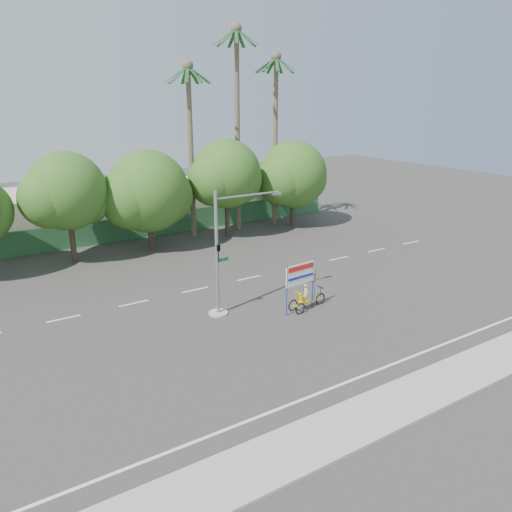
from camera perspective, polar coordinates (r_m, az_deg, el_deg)
ground at (r=26.51m, az=4.67°, el=-8.40°), size 120.00×120.00×0.00m
sidewalk_near at (r=21.79m, az=17.06°, el=-15.28°), size 50.00×2.40×0.12m
fence at (r=44.19m, az=-12.35°, el=3.37°), size 38.00×0.08×2.00m
building_left at (r=46.09m, az=-26.17°, el=3.82°), size 12.00×8.00×4.00m
building_right at (r=51.15m, az=-5.77°, el=6.54°), size 14.00×8.00×3.60m
tree_left at (r=38.17m, az=-20.84°, el=6.64°), size 6.66×5.60×8.07m
tree_center at (r=39.89m, az=-12.30°, el=6.95°), size 7.62×6.40×7.85m
tree_right at (r=42.65m, az=-3.45°, el=9.05°), size 6.90×5.80×8.36m
tree_far_right at (r=46.51m, az=4.20°, el=9.02°), size 7.38×6.20×7.94m
palm_tall at (r=44.50m, az=-2.16°, el=16.19°), size 3.73×3.79×17.45m
palm_mid at (r=46.69m, az=2.23°, el=14.96°), size 3.73×3.79×15.45m
palm_short at (r=42.47m, az=-7.53°, el=13.82°), size 3.73×3.79×14.45m
traffic_signal at (r=27.38m, az=-3.90°, el=-0.90°), size 4.72×1.10×7.00m
trike_billboard at (r=28.42m, az=5.47°, el=-3.92°), size 3.05×0.79×3.00m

